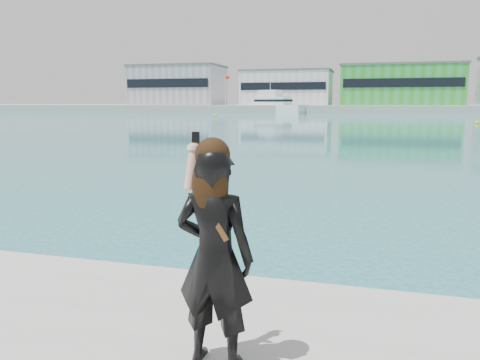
# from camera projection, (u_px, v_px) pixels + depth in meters

# --- Properties ---
(far_quay) EXTENTS (320.00, 40.00, 2.00)m
(far_quay) POSITION_uv_depth(u_px,v_px,m) (368.00, 109.00, 127.82)
(far_quay) COLOR #9E9E99
(far_quay) RESTS_ON ground
(warehouse_grey_left) EXTENTS (26.52, 16.36, 11.50)m
(warehouse_grey_left) POSITION_uv_depth(u_px,v_px,m) (178.00, 85.00, 139.36)
(warehouse_grey_left) COLOR gray
(warehouse_grey_left) RESTS_ON far_quay
(warehouse_white) EXTENTS (24.48, 15.35, 9.50)m
(warehouse_white) POSITION_uv_depth(u_px,v_px,m) (287.00, 88.00, 130.78)
(warehouse_white) COLOR silver
(warehouse_white) RESTS_ON far_quay
(warehouse_green) EXTENTS (30.60, 16.36, 10.50)m
(warehouse_green) POSITION_uv_depth(u_px,v_px,m) (400.00, 85.00, 122.75)
(warehouse_green) COLOR green
(warehouse_green) RESTS_ON far_quay
(flagpole_left) EXTENTS (1.28, 0.16, 8.00)m
(flagpole_left) POSITION_uv_depth(u_px,v_px,m) (226.00, 88.00, 128.40)
(flagpole_left) COLOR silver
(flagpole_left) RESTS_ON far_quay
(flagpole_right) EXTENTS (1.28, 0.16, 8.00)m
(flagpole_right) POSITION_uv_depth(u_px,v_px,m) (463.00, 86.00, 112.51)
(flagpole_right) COLOR silver
(flagpole_right) RESTS_ON far_quay
(motor_yacht) EXTENTS (16.67, 10.87, 7.59)m
(motor_yacht) POSITION_uv_depth(u_px,v_px,m) (274.00, 105.00, 117.39)
(motor_yacht) COLOR white
(motor_yacht) RESTS_ON ground
(buoy_near) EXTENTS (0.50, 0.50, 0.50)m
(buoy_near) POSITION_uv_depth(u_px,v_px,m) (477.00, 124.00, 60.13)
(buoy_near) COLOR yellow
(buoy_near) RESTS_ON ground
(buoy_far) EXTENTS (0.50, 0.50, 0.50)m
(buoy_far) POSITION_uv_depth(u_px,v_px,m) (216.00, 116.00, 92.03)
(buoy_far) COLOR yellow
(buoy_far) RESTS_ON ground
(woman) EXTENTS (0.62, 0.43, 1.74)m
(woman) POSITION_uv_depth(u_px,v_px,m) (214.00, 251.00, 3.44)
(woman) COLOR black
(woman) RESTS_ON near_quay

